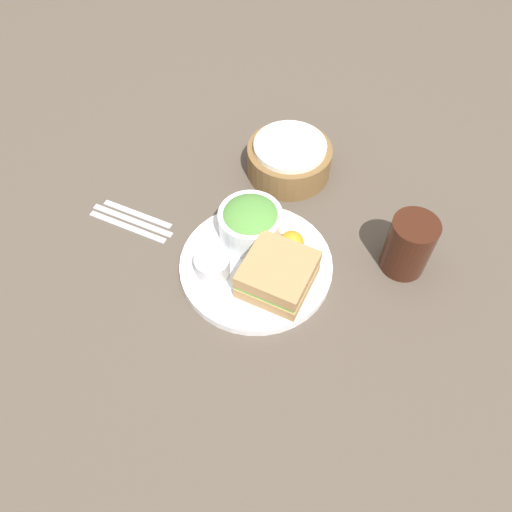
{
  "coord_description": "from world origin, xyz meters",
  "views": [
    {
      "loc": [
        0.4,
        -0.33,
        0.76
      ],
      "look_at": [
        0.0,
        0.0,
        0.04
      ],
      "focal_mm": 35.0,
      "sensor_mm": 36.0,
      "label": 1
    }
  ],
  "objects": [
    {
      "name": "ground_plane",
      "position": [
        0.0,
        0.0,
        0.0
      ],
      "size": [
        4.0,
        4.0,
        0.0
      ],
      "primitive_type": "plane",
      "color": "#4C4238"
    },
    {
      "name": "plate",
      "position": [
        0.0,
        0.0,
        0.01
      ],
      "size": [
        0.28,
        0.28,
        0.02
      ],
      "primitive_type": "cylinder",
      "color": "silver",
      "rests_on": "ground_plane"
    },
    {
      "name": "sandwich",
      "position": [
        0.06,
        -0.0,
        0.05
      ],
      "size": [
        0.15,
        0.15,
        0.06
      ],
      "color": "#A37A4C",
      "rests_on": "plate"
    },
    {
      "name": "salad_bowl",
      "position": [
        -0.06,
        0.03,
        0.05
      ],
      "size": [
        0.12,
        0.12,
        0.07
      ],
      "color": "white",
      "rests_on": "plate"
    },
    {
      "name": "dressing_cup",
      "position": [
        -0.03,
        -0.07,
        0.04
      ],
      "size": [
        0.06,
        0.06,
        0.04
      ],
      "primitive_type": "cylinder",
      "color": "#B7B7BC",
      "rests_on": "plate"
    },
    {
      "name": "orange_wedge",
      "position": [
        0.02,
        0.07,
        0.04
      ],
      "size": [
        0.05,
        0.05,
        0.05
      ],
      "primitive_type": "sphere",
      "color": "orange",
      "rests_on": "plate"
    },
    {
      "name": "drink_glass",
      "position": [
        0.16,
        0.21,
        0.06
      ],
      "size": [
        0.08,
        0.08,
        0.12
      ],
      "primitive_type": "cylinder",
      "color": "#38190F",
      "rests_on": "ground_plane"
    },
    {
      "name": "bread_basket",
      "position": [
        -0.15,
        0.21,
        0.04
      ],
      "size": [
        0.17,
        0.17,
        0.08
      ],
      "color": "brown",
      "rests_on": "ground_plane"
    },
    {
      "name": "fork",
      "position": [
        -0.23,
        -0.13,
        0.0
      ],
      "size": [
        0.16,
        0.09,
        0.01
      ],
      "primitive_type": "cube",
      "rotation": [
        0.0,
        0.0,
        3.59
      ],
      "color": "#B2B2B7",
      "rests_on": "ground_plane"
    },
    {
      "name": "knife",
      "position": [
        -0.24,
        -0.12,
        0.0
      ],
      "size": [
        0.17,
        0.09,
        0.01
      ],
      "primitive_type": "cube",
      "rotation": [
        0.0,
        0.0,
        3.59
      ],
      "color": "#B2B2B7",
      "rests_on": "ground_plane"
    },
    {
      "name": "spoon",
      "position": [
        -0.25,
        -0.1,
        0.0
      ],
      "size": [
        0.14,
        0.08,
        0.01
      ],
      "primitive_type": "cube",
      "rotation": [
        0.0,
        0.0,
        3.59
      ],
      "color": "#B2B2B7",
      "rests_on": "ground_plane"
    }
  ]
}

